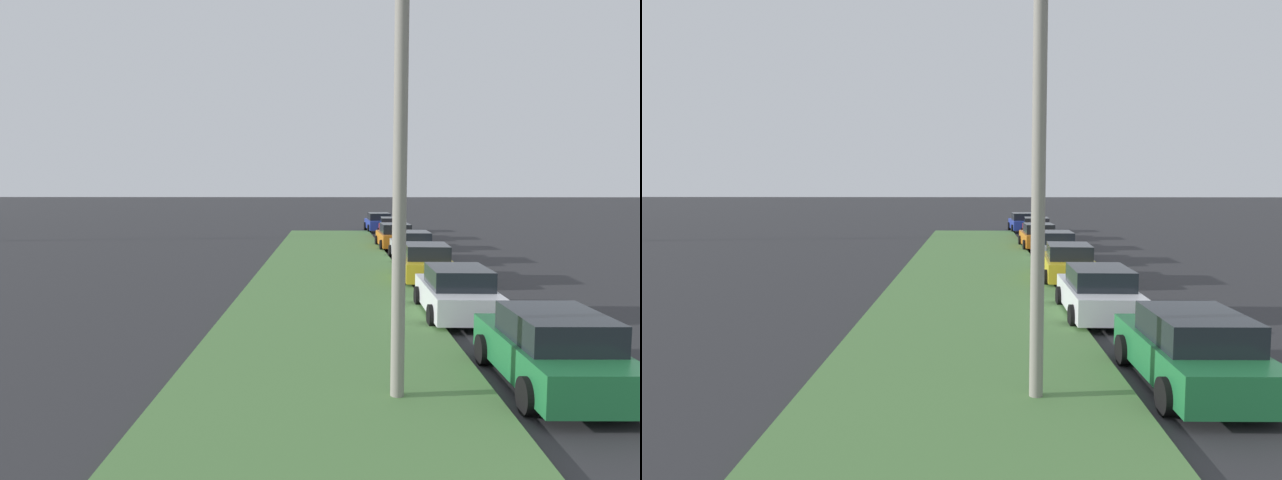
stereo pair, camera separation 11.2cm
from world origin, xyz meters
TOP-DOWN VIEW (x-y plane):
  - grass_median at (10.00, 6.41)m, footprint 60.00×6.00m
  - parked_car_green at (5.32, 2.21)m, footprint 4.33×2.07m
  - parked_car_white at (11.07, 2.76)m, footprint 4.32×2.07m
  - parked_car_yellow at (17.27, 2.64)m, footprint 4.40×2.22m
  - parked_car_silver at (23.20, 2.38)m, footprint 4.33×2.08m
  - parked_car_orange at (28.62, 2.62)m, footprint 4.34×2.09m
  - parked_car_red at (34.67, 2.11)m, footprint 4.40×2.21m
  - parked_car_blue at (40.72, 2.58)m, footprint 4.37×2.16m
  - streetlight at (4.58, 4.84)m, footprint 0.79×2.86m

SIDE VIEW (x-z plane):
  - grass_median at x=10.00m, z-range 0.00..0.12m
  - parked_car_green at x=5.32m, z-range -0.02..1.45m
  - parked_car_white at x=11.07m, z-range -0.02..1.45m
  - parked_car_yellow at x=17.27m, z-range -0.02..1.45m
  - parked_car_silver at x=23.20m, z-range -0.02..1.45m
  - parked_car_orange at x=28.62m, z-range -0.02..1.45m
  - parked_car_red at x=34.67m, z-range -0.02..1.45m
  - parked_car_blue at x=40.72m, z-range -0.02..1.45m
  - streetlight at x=4.58m, z-range 0.64..8.14m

